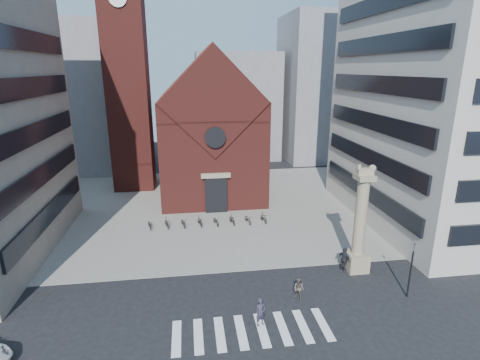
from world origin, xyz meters
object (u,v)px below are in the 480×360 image
object	(u,v)px
lion_column	(359,230)
traffic_light	(411,268)
scooter_0	(150,225)
pedestrian_2	(344,259)
pedestrian_0	(261,312)
pedestrian_1	(299,289)

from	to	relation	value
lion_column	traffic_light	bearing A→B (deg)	-63.54
lion_column	scooter_0	distance (m)	20.07
lion_column	pedestrian_2	world-z (taller)	lion_column
pedestrian_0	pedestrian_1	bearing A→B (deg)	13.22
pedestrian_2	scooter_0	xyz separation A→B (m)	(-15.93, 10.35, -0.50)
pedestrian_2	scooter_0	bearing A→B (deg)	32.85
lion_column	pedestrian_0	distance (m)	10.69
pedestrian_2	scooter_0	world-z (taller)	pedestrian_2
pedestrian_0	scooter_0	xyz separation A→B (m)	(-8.13, 15.85, -0.45)
traffic_light	pedestrian_0	distance (m)	10.99
pedestrian_2	scooter_0	size ratio (longest dim) A/B	1.20
pedestrian_1	scooter_0	size ratio (longest dim) A/B	0.97
pedestrian_0	pedestrian_1	distance (m)	3.92
pedestrian_1	scooter_0	bearing A→B (deg)	175.19
lion_column	pedestrian_2	bearing A→B (deg)	180.00
pedestrian_1	scooter_0	world-z (taller)	pedestrian_1
scooter_0	pedestrian_1	bearing A→B (deg)	-63.75
lion_column	traffic_light	size ratio (longest dim) A/B	2.02
lion_column	pedestrian_2	distance (m)	2.67
traffic_light	pedestrian_0	bearing A→B (deg)	-172.05
pedestrian_0	scooter_0	distance (m)	17.82
pedestrian_0	pedestrian_2	bearing A→B (deg)	11.93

